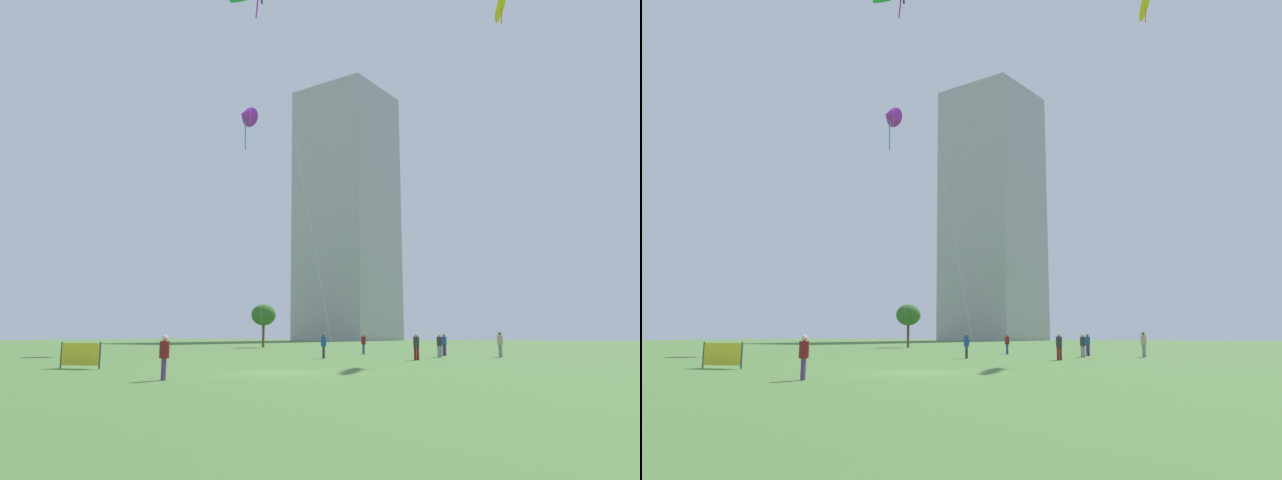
# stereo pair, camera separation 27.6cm
# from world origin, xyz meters

# --- Properties ---
(ground) EXTENTS (280.00, 280.00, 0.00)m
(ground) POSITION_xyz_m (0.00, 0.00, 0.00)
(ground) COLOR #4C7538
(person_standing_0) EXTENTS (0.36, 0.36, 1.62)m
(person_standing_0) POSITION_xyz_m (-5.56, 22.18, 0.94)
(person_standing_0) COLOR #1E478C
(person_standing_0) RESTS_ON ground
(person_standing_1) EXTENTS (0.36, 0.36, 1.63)m
(person_standing_1) POSITION_xyz_m (-4.79, 13.64, 0.94)
(person_standing_1) COLOR #2D2D33
(person_standing_1) RESTS_ON ground
(person_standing_2) EXTENTS (0.35, 0.35, 1.56)m
(person_standing_2) POSITION_xyz_m (-1.31, -5.38, 0.90)
(person_standing_2) COLOR #593372
(person_standing_2) RESTS_ON ground
(person_standing_3) EXTENTS (0.39, 0.39, 1.76)m
(person_standing_3) POSITION_xyz_m (5.29, 21.61, 1.02)
(person_standing_3) COLOR gray
(person_standing_3) RESTS_ON ground
(person_standing_4) EXTENTS (0.36, 0.36, 1.64)m
(person_standing_4) POSITION_xyz_m (1.06, 22.22, 0.95)
(person_standing_4) COLOR #593372
(person_standing_4) RESTS_ON ground
(person_standing_5) EXTENTS (0.36, 0.36, 1.64)m
(person_standing_5) POSITION_xyz_m (1.59, 19.12, 0.95)
(person_standing_5) COLOR gray
(person_standing_5) RESTS_ON ground
(person_standing_6) EXTENTS (0.37, 0.37, 1.68)m
(person_standing_6) POSITION_xyz_m (1.57, 14.02, 0.97)
(person_standing_6) COLOR maroon
(person_standing_6) RESTS_ON ground
(kite_flying_2) EXTENTS (4.49, 1.87, 26.00)m
(kite_flying_2) POSITION_xyz_m (-21.09, 26.99, 24.84)
(kite_flying_2) COLOR silver
(kite_flying_2) RESTS_ON ground
(kite_flying_4) EXTENTS (5.05, 4.69, 33.21)m
(kite_flying_4) POSITION_xyz_m (5.22, 30.94, 32.37)
(kite_flying_4) COLOR silver
(kite_flying_4) RESTS_ON ground
(park_tree_2) EXTENTS (3.02, 3.02, 5.28)m
(park_tree_2) POSITION_xyz_m (-26.16, 38.83, 3.95)
(park_tree_2) COLOR brown
(park_tree_2) RESTS_ON ground
(distant_highrise_0) EXTENTS (24.41, 24.80, 67.89)m
(distant_highrise_0) POSITION_xyz_m (-51.05, 117.36, 33.95)
(distant_highrise_0) COLOR #A8A8AD
(distant_highrise_0) RESTS_ON ground
(event_banner) EXTENTS (2.25, 0.47, 1.24)m
(event_banner) POSITION_xyz_m (-9.67, -1.96, 0.66)
(event_banner) COLOR #4C4C4C
(event_banner) RESTS_ON ground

